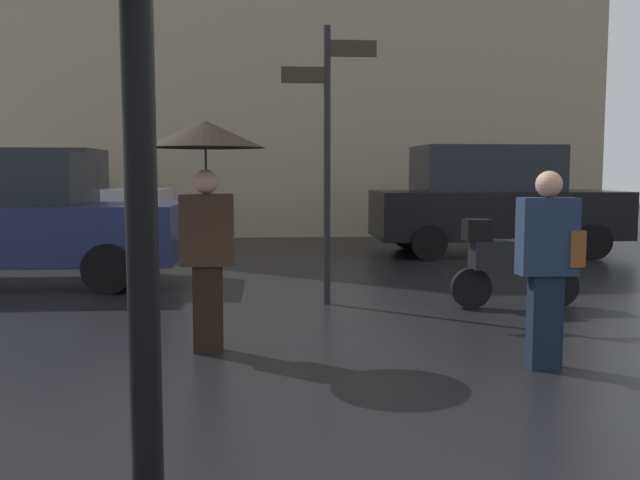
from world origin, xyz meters
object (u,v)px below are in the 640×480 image
at_px(pedestrian_with_bag, 549,257).
at_px(parked_car_distant, 6,218).
at_px(parked_scooter, 512,259).
at_px(pedestrian_with_umbrella, 206,168).
at_px(parked_car_right, 492,200).
at_px(parked_car_left, 40,201).
at_px(street_signpost, 328,138).

relative_size(pedestrian_with_bag, parked_car_distant, 0.34).
height_order(parked_scooter, parked_car_distant, parked_car_distant).
bearing_deg(pedestrian_with_bag, pedestrian_with_umbrella, -64.51).
relative_size(pedestrian_with_umbrella, parked_car_right, 0.43).
relative_size(parked_car_left, parked_car_distant, 1.00).
bearing_deg(street_signpost, parked_car_left, 132.83).
height_order(parked_car_right, parked_car_distant, parked_car_right).
distance_m(parked_car_distant, street_signpost, 4.68).
bearing_deg(street_signpost, pedestrian_with_bag, -61.72).
height_order(pedestrian_with_bag, parked_car_right, parked_car_right).
bearing_deg(pedestrian_with_umbrella, parked_scooter, 43.10).
bearing_deg(street_signpost, parked_scooter, -10.00).
xyz_separation_m(parked_car_left, parked_car_right, (8.37, -0.51, 0.02)).
bearing_deg(parked_car_left, pedestrian_with_bag, -58.03).
bearing_deg(parked_scooter, parked_car_left, 162.42).
distance_m(pedestrian_with_umbrella, parked_car_right, 8.29).
bearing_deg(pedestrian_with_bag, parked_car_distant, -88.07).
xyz_separation_m(pedestrian_with_bag, parked_car_left, (-6.36, 8.02, 0.11)).
bearing_deg(parked_car_distant, pedestrian_with_bag, -42.62).
distance_m(parked_car_right, parked_car_distant, 8.30).
distance_m(parked_scooter, parked_car_distant, 6.64).
bearing_deg(parked_car_left, parked_car_right, -9.90).
distance_m(pedestrian_with_bag, parked_car_left, 10.23).
height_order(pedestrian_with_bag, parked_scooter, pedestrian_with_bag).
height_order(pedestrian_with_bag, parked_car_left, parked_car_left).
xyz_separation_m(parked_scooter, parked_car_left, (-6.93, 5.62, 0.43)).
height_order(pedestrian_with_umbrella, parked_car_distant, pedestrian_with_umbrella).
bearing_deg(parked_scooter, pedestrian_with_bag, -81.95).
distance_m(pedestrian_with_umbrella, street_signpost, 2.41).
xyz_separation_m(pedestrian_with_umbrella, pedestrian_with_bag, (2.69, -0.70, -0.69)).
bearing_deg(parked_car_right, parked_car_distant, 34.59).
relative_size(parked_car_distant, street_signpost, 1.42).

